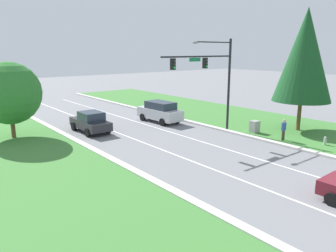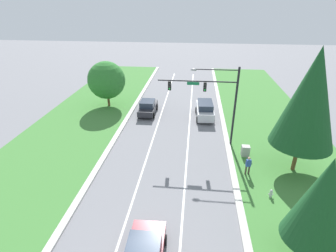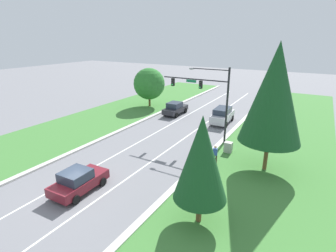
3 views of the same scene
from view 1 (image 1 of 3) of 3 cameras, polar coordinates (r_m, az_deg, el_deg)
name	(u,v)px [view 1 (image 1 of 3)]	position (r m, az deg, el deg)	size (l,w,h in m)	color
traffic_signal_mast	(212,72)	(26.32, 7.67, 9.36)	(7.20, 0.41, 7.65)	black
charcoal_sedan	(91,122)	(28.16, -13.33, 0.70)	(2.05, 4.47, 1.77)	#28282D
silver_suv	(160,111)	(31.32, -1.42, 2.55)	(2.25, 4.92, 1.98)	silver
utility_cabinet	(255,127)	(28.02, 14.85, -0.19)	(0.70, 0.60, 1.06)	#9E9E99
pedestrian	(284,129)	(26.16, 19.49, -0.51)	(0.42, 0.30, 1.69)	#42382D
fire_hydrant	(325,141)	(26.15, 25.67, -2.42)	(0.34, 0.20, 0.70)	#B7B7BC
oak_near_left_tree	(9,93)	(27.79, -25.92, 5.16)	(4.77, 4.77, 5.94)	brown
conifer_far_right_tree	(305,55)	(29.41, 22.69, 11.29)	(4.72, 4.72, 10.12)	brown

